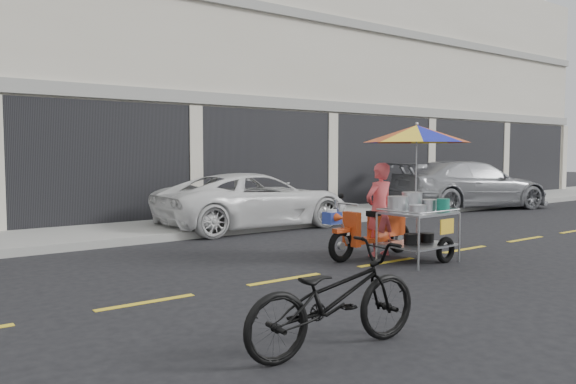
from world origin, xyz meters
TOP-DOWN VIEW (x-y plane):
  - ground at (0.00, 0.00)m, footprint 90.00×90.00m
  - sidewalk at (0.00, 5.50)m, footprint 45.00×3.00m
  - shophouse_block at (2.82, 10.59)m, footprint 36.00×8.11m
  - centerline at (0.00, 0.00)m, footprint 42.00×0.10m
  - white_pickup at (0.59, 4.70)m, footprint 4.63×2.21m
  - silver_pickup at (8.40, 4.46)m, footprint 5.49×3.32m
  - near_bicycle at (-3.30, -2.50)m, footprint 1.85×0.75m
  - food_vendor_rig at (0.41, 0.06)m, footprint 2.25×1.76m

SIDE VIEW (x-z plane):
  - ground at x=0.00m, z-range 0.00..0.00m
  - centerline at x=0.00m, z-range 0.00..0.01m
  - sidewalk at x=0.00m, z-range 0.00..0.15m
  - near_bicycle at x=-3.30m, z-range 0.00..0.95m
  - white_pickup at x=0.59m, z-range 0.00..1.28m
  - silver_pickup at x=8.40m, z-range 0.00..1.49m
  - food_vendor_rig at x=0.41m, z-range 0.28..2.51m
  - shophouse_block at x=2.82m, z-range -0.96..9.44m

